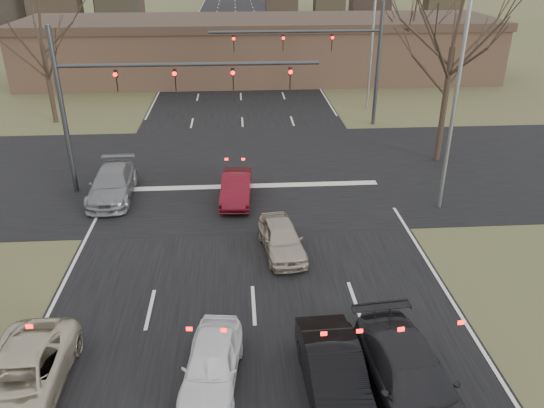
{
  "coord_description": "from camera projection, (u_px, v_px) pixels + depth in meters",
  "views": [
    {
      "loc": [
        -0.38,
        -11.77,
        11.06
      ],
      "look_at": [
        0.89,
        6.78,
        2.0
      ],
      "focal_mm": 35.0,
      "sensor_mm": 36.0,
      "label": 1
    }
  ],
  "objects": [
    {
      "name": "car_charcoal_sedan",
      "position": [
        411.0,
        381.0,
        13.94
      ],
      "size": [
        2.6,
        5.36,
        1.5
      ],
      "primitive_type": "imported",
      "rotation": [
        0.0,
        0.0,
        0.1
      ],
      "color": "black",
      "rests_on": "ground"
    },
    {
      "name": "streetlight_right_near",
      "position": [
        453.0,
        89.0,
        22.49
      ],
      "size": [
        2.34,
        0.25,
        10.0
      ],
      "color": "gray",
      "rests_on": "ground"
    },
    {
      "name": "building",
      "position": [
        261.0,
        48.0,
        48.46
      ],
      "size": [
        42.4,
        10.4,
        5.3
      ],
      "color": "#91694E",
      "rests_on": "ground"
    },
    {
      "name": "road_cross",
      "position": [
        245.0,
        171.0,
        28.87
      ],
      "size": [
        200.0,
        14.0,
        0.02
      ],
      "primitive_type": "cube",
      "color": "black",
      "rests_on": "ground"
    },
    {
      "name": "car_silver_ahead",
      "position": [
        282.0,
        238.0,
        21.0
      ],
      "size": [
        1.96,
        3.88,
        1.27
      ],
      "primitive_type": "imported",
      "rotation": [
        0.0,
        0.0,
        0.13
      ],
      "color": "#AFA38E",
      "rests_on": "ground"
    },
    {
      "name": "road_main",
      "position": [
        237.0,
        40.0,
        69.23
      ],
      "size": [
        14.0,
        300.0,
        0.02
      ],
      "primitive_type": "cube",
      "color": "black",
      "rests_on": "ground"
    },
    {
      "name": "car_white_sedan",
      "position": [
        212.0,
        363.0,
        14.7
      ],
      "size": [
        1.94,
        3.87,
        1.27
      ],
      "primitive_type": "imported",
      "rotation": [
        0.0,
        0.0,
        -0.12
      ],
      "color": "white",
      "rests_on": "ground"
    },
    {
      "name": "tree_right_far",
      "position": [
        416.0,
        0.0,
        44.69
      ],
      "size": [
        5.4,
        5.4,
        9.0
      ],
      "color": "black",
      "rests_on": "ground"
    },
    {
      "name": "streetlight_right_far",
      "position": [
        370.0,
        32.0,
        37.76
      ],
      "size": [
        2.34,
        0.25,
        10.0
      ],
      "color": "gray",
      "rests_on": "ground"
    },
    {
      "name": "tree_left_far",
      "position": [
        36.0,
        11.0,
        33.83
      ],
      "size": [
        5.7,
        5.7,
        9.5
      ],
      "color": "black",
      "rests_on": "ground"
    },
    {
      "name": "car_silver_suv",
      "position": [
        20.0,
        380.0,
        14.12
      ],
      "size": [
        2.21,
        4.75,
        1.32
      ],
      "primitive_type": "imported",
      "rotation": [
        0.0,
        0.0,
        -0.01
      ],
      "color": "beige",
      "rests_on": "ground"
    },
    {
      "name": "car_grey_ahead",
      "position": [
        112.0,
        184.0,
        25.65
      ],
      "size": [
        2.13,
        4.91,
        1.41
      ],
      "primitive_type": "imported",
      "rotation": [
        0.0,
        0.0,
        0.03
      ],
      "color": "gray",
      "rests_on": "ground"
    },
    {
      "name": "mast_arm_near",
      "position": [
        131.0,
        90.0,
        24.54
      ],
      "size": [
        12.12,
        0.24,
        8.0
      ],
      "color": "#383A3D",
      "rests_on": "ground"
    },
    {
      "name": "ground",
      "position": [
        257.0,
        368.0,
        15.42
      ],
      "size": [
        360.0,
        360.0,
        0.0
      ],
      "primitive_type": "plane",
      "color": "#48522C",
      "rests_on": "ground"
    },
    {
      "name": "car_red_ahead",
      "position": [
        236.0,
        188.0,
        25.36
      ],
      "size": [
        1.64,
        4.01,
        1.29
      ],
      "primitive_type": "imported",
      "rotation": [
        0.0,
        0.0,
        -0.07
      ],
      "color": "#570C17",
      "rests_on": "ground"
    },
    {
      "name": "mast_arm_far",
      "position": [
        336.0,
        50.0,
        34.23
      ],
      "size": [
        11.12,
        0.24,
        8.0
      ],
      "color": "#383A3D",
      "rests_on": "ground"
    },
    {
      "name": "car_black_hatch",
      "position": [
        334.0,
        373.0,
        14.27
      ],
      "size": [
        1.68,
        4.36,
        1.42
      ],
      "primitive_type": "imported",
      "rotation": [
        0.0,
        0.0,
        0.04
      ],
      "color": "black",
      "rests_on": "ground"
    }
  ]
}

